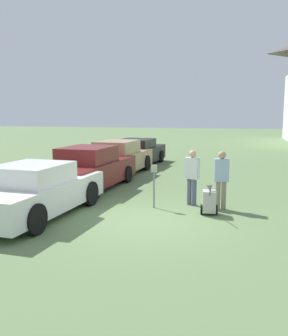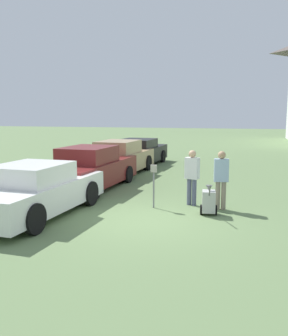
{
  "view_description": "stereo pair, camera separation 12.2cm",
  "coord_description": "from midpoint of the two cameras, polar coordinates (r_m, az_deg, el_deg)",
  "views": [
    {
      "loc": [
        2.37,
        -9.4,
        2.85
      ],
      "look_at": [
        -0.56,
        2.05,
        1.1
      ],
      "focal_mm": 40.0,
      "sensor_mm": 36.0,
      "label": 1
    },
    {
      "loc": [
        2.49,
        -9.36,
        2.85
      ],
      "look_at": [
        -0.56,
        2.05,
        1.1
      ],
      "focal_mm": 40.0,
      "sensor_mm": 36.0,
      "label": 2
    }
  ],
  "objects": [
    {
      "name": "person_worker",
      "position": [
        11.61,
        7.04,
        -0.92
      ],
      "size": [
        0.47,
        0.34,
        1.72
      ],
      "rotation": [
        0.0,
        0.0,
        2.82
      ],
      "color": "#515670",
      "rests_on": "ground_plane"
    },
    {
      "name": "parked_car_tan",
      "position": [
        17.36,
        -4.13,
        1.41
      ],
      "size": [
        2.15,
        5.16,
        1.58
      ],
      "rotation": [
        0.0,
        0.0,
        -0.06
      ],
      "color": "tan",
      "rests_on": "ground_plane"
    },
    {
      "name": "parked_car_maroon",
      "position": [
        14.19,
        -8.51,
        -0.23
      ],
      "size": [
        2.21,
        5.21,
        1.6
      ],
      "rotation": [
        0.0,
        0.0,
        -0.06
      ],
      "color": "maroon",
      "rests_on": "ground_plane"
    },
    {
      "name": "parked_car_black",
      "position": [
        20.42,
        -1.27,
        2.34
      ],
      "size": [
        2.28,
        5.09,
        1.44
      ],
      "rotation": [
        0.0,
        0.0,
        -0.06
      ],
      "color": "black",
      "rests_on": "ground_plane"
    },
    {
      "name": "equipment_cart",
      "position": [
        10.71,
        9.58,
        -5.0
      ],
      "size": [
        0.5,
        1.0,
        1.0
      ],
      "rotation": [
        0.0,
        0.0,
        0.13
      ],
      "color": "#B2B2AD",
      "rests_on": "ground_plane"
    },
    {
      "name": "ground_plane",
      "position": [
        10.1,
        -0.13,
        -7.97
      ],
      "size": [
        120.0,
        120.0,
        0.0
      ],
      "primitive_type": "plane",
      "color": "#607A4C"
    },
    {
      "name": "person_supervisor",
      "position": [
        11.23,
        11.4,
        -1.24
      ],
      "size": [
        0.44,
        0.27,
        1.74
      ],
      "rotation": [
        0.0,
        0.0,
        3.27
      ],
      "color": "gray",
      "rests_on": "ground_plane"
    },
    {
      "name": "parked_car_white",
      "position": [
        10.82,
        -16.43,
        -3.43
      ],
      "size": [
        2.25,
        4.88,
        1.47
      ],
      "rotation": [
        0.0,
        0.0,
        -0.06
      ],
      "color": "silver",
      "rests_on": "ground_plane"
    },
    {
      "name": "parking_meter",
      "position": [
        11.19,
        1.22,
        -1.52
      ],
      "size": [
        0.18,
        0.09,
        1.31
      ],
      "color": "slate",
      "rests_on": "ground_plane"
    }
  ]
}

